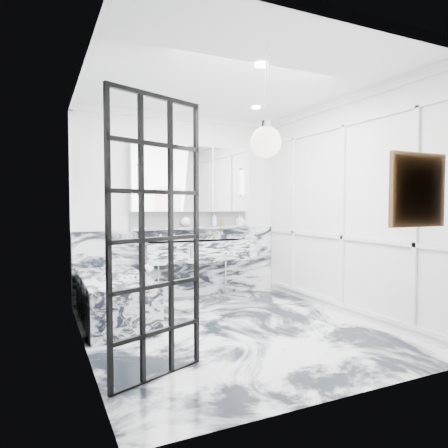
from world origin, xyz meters
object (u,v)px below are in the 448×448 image
crittall_door (157,239)px  trough_sink (196,251)px  bathtub (114,299)px  mirror_cabinet (192,179)px

crittall_door → trough_sink: size_ratio=1.43×
crittall_door → bathtub: bearing=69.0°
mirror_cabinet → bathtub: bearing=-147.9°
trough_sink → bathtub: (-1.33, -0.66, -0.45)m
trough_sink → crittall_door: bearing=-117.8°
mirror_cabinet → bathtub: 2.20m
mirror_cabinet → bathtub: (-1.32, -0.83, -1.54)m
trough_sink → mirror_cabinet: mirror_cabinet is taller
trough_sink → mirror_cabinet: bearing=90.0°
crittall_door → trough_sink: 2.79m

